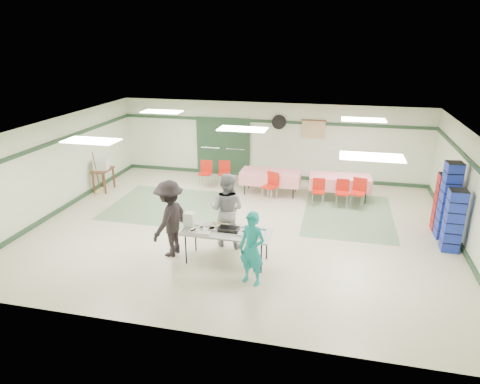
% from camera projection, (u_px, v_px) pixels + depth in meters
% --- Properties ---
extents(floor, '(11.00, 11.00, 0.00)m').
position_uv_depth(floor, '(242.00, 227.00, 11.60)').
color(floor, '#BDB198').
rests_on(floor, ground).
extents(ceiling, '(11.00, 11.00, 0.00)m').
position_uv_depth(ceiling, '(243.00, 128.00, 10.67)').
color(ceiling, white).
rests_on(ceiling, wall_back).
extents(wall_back, '(11.00, 0.00, 11.00)m').
position_uv_depth(wall_back, '(270.00, 141.00, 15.25)').
color(wall_back, beige).
rests_on(wall_back, floor).
extents(wall_front, '(11.00, 0.00, 11.00)m').
position_uv_depth(wall_front, '(182.00, 264.00, 7.02)').
color(wall_front, beige).
rests_on(wall_front, floor).
extents(wall_left, '(0.00, 9.00, 9.00)m').
position_uv_depth(wall_left, '(56.00, 166.00, 12.30)').
color(wall_left, beige).
rests_on(wall_left, floor).
extents(wall_right, '(0.00, 9.00, 9.00)m').
position_uv_depth(wall_right, '(472.00, 196.00, 9.97)').
color(wall_right, beige).
rests_on(wall_right, floor).
extents(trim_back, '(11.00, 0.06, 0.10)m').
position_uv_depth(trim_back, '(271.00, 121.00, 14.99)').
color(trim_back, '#203B25').
rests_on(trim_back, wall_back).
extents(baseboard_back, '(11.00, 0.06, 0.12)m').
position_uv_depth(baseboard_back, '(269.00, 175.00, 15.67)').
color(baseboard_back, '#203B25').
rests_on(baseboard_back, floor).
extents(trim_left, '(0.06, 9.00, 0.10)m').
position_uv_depth(trim_left, '(54.00, 142.00, 12.06)').
color(trim_left, '#203B25').
rests_on(trim_left, wall_back).
extents(baseboard_left, '(0.06, 9.00, 0.12)m').
position_uv_depth(baseboard_left, '(64.00, 207.00, 12.74)').
color(baseboard_left, '#203B25').
rests_on(baseboard_left, floor).
extents(trim_right, '(0.06, 9.00, 0.10)m').
position_uv_depth(trim_right, '(476.00, 167.00, 9.74)').
color(trim_right, '#203B25').
rests_on(trim_right, wall_back).
extents(baseboard_right, '(0.06, 9.00, 0.12)m').
position_uv_depth(baseboard_right, '(461.00, 246.00, 10.42)').
color(baseboard_right, '#203B25').
rests_on(baseboard_right, floor).
extents(green_patch_a, '(3.50, 3.00, 0.01)m').
position_uv_depth(green_patch_a, '(170.00, 205.00, 13.04)').
color(green_patch_a, slate).
rests_on(green_patch_a, floor).
extents(green_patch_b, '(2.50, 3.50, 0.01)m').
position_uv_depth(green_patch_b, '(348.00, 215.00, 12.38)').
color(green_patch_b, slate).
rests_on(green_patch_b, floor).
extents(double_door_left, '(0.90, 0.06, 2.10)m').
position_uv_depth(double_door_left, '(211.00, 146.00, 15.77)').
color(double_door_left, gray).
rests_on(double_door_left, floor).
extents(double_door_right, '(0.90, 0.06, 2.10)m').
position_uv_depth(double_door_right, '(236.00, 147.00, 15.57)').
color(double_door_right, gray).
rests_on(double_door_right, floor).
extents(door_frame, '(2.00, 0.03, 2.15)m').
position_uv_depth(door_frame, '(223.00, 147.00, 15.65)').
color(door_frame, '#203B25').
rests_on(door_frame, floor).
extents(wall_fan, '(0.50, 0.10, 0.50)m').
position_uv_depth(wall_fan, '(279.00, 122.00, 14.90)').
color(wall_fan, black).
rests_on(wall_fan, wall_back).
extents(scroll_banner, '(0.80, 0.02, 0.60)m').
position_uv_depth(scroll_banner, '(313.00, 129.00, 14.71)').
color(scroll_banner, '#CEB681').
rests_on(scroll_banner, wall_back).
extents(serving_table, '(2.01, 0.84, 0.76)m').
position_uv_depth(serving_table, '(227.00, 233.00, 9.58)').
color(serving_table, '#9C9B97').
rests_on(serving_table, floor).
extents(sheet_tray_right, '(0.59, 0.45, 0.02)m').
position_uv_depth(sheet_tray_right, '(252.00, 233.00, 9.44)').
color(sheet_tray_right, silver).
rests_on(sheet_tray_right, serving_table).
extents(sheet_tray_mid, '(0.55, 0.42, 0.02)m').
position_uv_depth(sheet_tray_mid, '(222.00, 228.00, 9.69)').
color(sheet_tray_mid, silver).
rests_on(sheet_tray_mid, serving_table).
extents(sheet_tray_left, '(0.60, 0.46, 0.02)m').
position_uv_depth(sheet_tray_left, '(199.00, 230.00, 9.57)').
color(sheet_tray_left, silver).
rests_on(sheet_tray_left, serving_table).
extents(baking_pan, '(0.45, 0.29, 0.08)m').
position_uv_depth(baking_pan, '(229.00, 229.00, 9.57)').
color(baking_pan, black).
rests_on(baking_pan, serving_table).
extents(foam_box_stack, '(0.24, 0.22, 0.32)m').
position_uv_depth(foam_box_stack, '(190.00, 219.00, 9.79)').
color(foam_box_stack, white).
rests_on(foam_box_stack, serving_table).
extents(volunteer_teal, '(0.67, 0.56, 1.58)m').
position_uv_depth(volunteer_teal, '(252.00, 249.00, 8.70)').
color(volunteer_teal, teal).
rests_on(volunteer_teal, floor).
extents(volunteer_grey, '(0.98, 0.80, 1.84)m').
position_uv_depth(volunteer_grey, '(227.00, 210.00, 10.33)').
color(volunteer_grey, gray).
rests_on(volunteer_grey, floor).
extents(volunteer_dark, '(0.88, 1.28, 1.82)m').
position_uv_depth(volunteer_dark, '(170.00, 219.00, 9.84)').
color(volunteer_dark, black).
rests_on(volunteer_dark, floor).
extents(dining_table_a, '(1.93, 0.96, 0.77)m').
position_uv_depth(dining_table_a, '(340.00, 182.00, 13.40)').
color(dining_table_a, red).
rests_on(dining_table_a, floor).
extents(dining_table_b, '(1.90, 0.86, 0.77)m').
position_uv_depth(dining_table_b, '(270.00, 177.00, 13.87)').
color(dining_table_b, red).
rests_on(dining_table_b, floor).
extents(chair_a, '(0.39, 0.39, 0.83)m').
position_uv_depth(chair_a, '(342.00, 190.00, 12.88)').
color(chair_a, red).
rests_on(chair_a, floor).
extents(chair_b, '(0.39, 0.39, 0.80)m').
position_uv_depth(chair_b, '(319.00, 189.00, 13.04)').
color(chair_b, red).
rests_on(chair_b, floor).
extents(chair_c, '(0.51, 0.51, 0.89)m').
position_uv_depth(chair_c, '(359.00, 190.00, 12.77)').
color(chair_c, red).
rests_on(chair_c, floor).
extents(chair_d, '(0.55, 0.55, 0.89)m').
position_uv_depth(chair_d, '(271.00, 183.00, 13.33)').
color(chair_d, red).
rests_on(chair_d, floor).
extents(chair_loose_a, '(0.46, 0.46, 0.85)m').
position_uv_depth(chair_loose_a, '(224.00, 171.00, 14.68)').
color(chair_loose_a, red).
rests_on(chair_loose_a, floor).
extents(chair_loose_b, '(0.42, 0.42, 0.88)m').
position_uv_depth(chair_loose_b, '(206.00, 171.00, 14.62)').
color(chair_loose_b, red).
rests_on(chair_loose_b, floor).
extents(crate_stack_blue_a, '(0.40, 0.40, 1.55)m').
position_uv_depth(crate_stack_blue_a, '(454.00, 221.00, 10.07)').
color(crate_stack_blue_a, '#1B31A4').
rests_on(crate_stack_blue_a, floor).
extents(crate_stack_red, '(0.40, 0.40, 1.56)m').
position_uv_depth(crate_stack_red, '(443.00, 203.00, 11.16)').
color(crate_stack_red, maroon).
rests_on(crate_stack_red, floor).
extents(crate_stack_blue_b, '(0.41, 0.41, 2.01)m').
position_uv_depth(crate_stack_blue_b, '(449.00, 201.00, 10.64)').
color(crate_stack_blue_b, '#1B31A4').
rests_on(crate_stack_blue_b, floor).
extents(printer_table, '(0.53, 0.79, 0.74)m').
position_uv_depth(printer_table, '(103.00, 173.00, 14.14)').
color(printer_table, brown).
rests_on(printer_table, floor).
extents(office_printer, '(0.53, 0.49, 0.35)m').
position_uv_depth(office_printer, '(101.00, 164.00, 13.99)').
color(office_printer, beige).
rests_on(office_printer, printer_table).
extents(broom, '(0.06, 0.23, 1.38)m').
position_uv_depth(broom, '(96.00, 172.00, 13.89)').
color(broom, brown).
rests_on(broom, floor).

